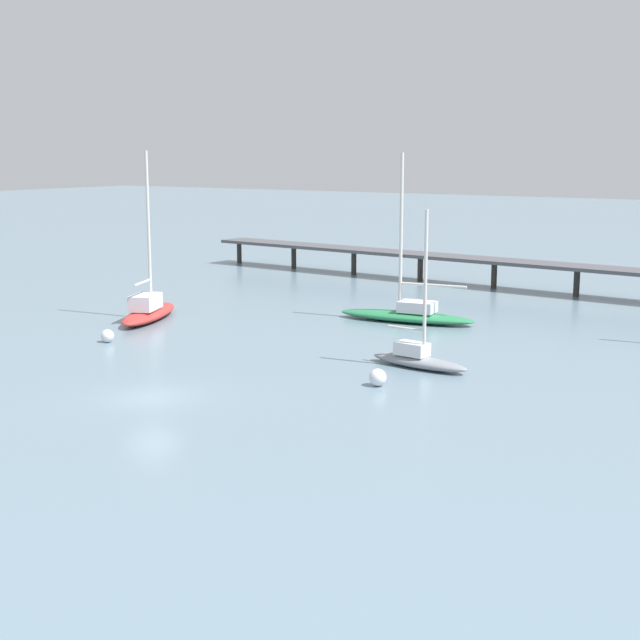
{
  "coord_description": "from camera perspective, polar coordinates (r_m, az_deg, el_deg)",
  "views": [
    {
      "loc": [
        30.19,
        -31.69,
        11.76
      ],
      "look_at": [
        0.0,
        14.98,
        1.5
      ],
      "focal_mm": 51.56,
      "sensor_mm": 36.0,
      "label": 1
    }
  ],
  "objects": [
    {
      "name": "ground_plane",
      "position": [
        45.33,
        -10.38,
        -4.76
      ],
      "size": [
        400.0,
        400.0,
        0.0
      ],
      "primitive_type": "plane",
      "color": "slate"
    },
    {
      "name": "sailboat_red",
      "position": [
        65.74,
        -10.61,
        0.67
      ],
      "size": [
        5.42,
        8.76,
        11.78
      ],
      "color": "red",
      "rests_on": "ground_plane"
    },
    {
      "name": "mooring_buoy_mid",
      "position": [
        46.72,
        3.6,
        -3.58
      ],
      "size": [
        0.9,
        0.9,
        0.9
      ],
      "primitive_type": "sphere",
      "color": "silver",
      "rests_on": "ground_plane"
    },
    {
      "name": "sailboat_green",
      "position": [
        64.24,
        5.49,
        0.47
      ],
      "size": [
        10.09,
        3.69,
        11.65
      ],
      "color": "#287F4C",
      "rests_on": "ground_plane"
    },
    {
      "name": "sailboat_gray",
      "position": [
        50.8,
        6.09,
        -2.26
      ],
      "size": [
        6.15,
        2.15,
        8.7
      ],
      "color": "gray",
      "rests_on": "ground_plane"
    },
    {
      "name": "pier",
      "position": [
        76.13,
        19.13,
        3.57
      ],
      "size": [
        61.7,
        8.19,
        6.82
      ],
      "color": "#4C4C51",
      "rests_on": "ground_plane"
    },
    {
      "name": "mooring_buoy_far",
      "position": [
        58.71,
        -13.05,
        -0.97
      ],
      "size": [
        0.81,
        0.81,
        0.81
      ],
      "primitive_type": "sphere",
      "color": "silver",
      "rests_on": "ground_plane"
    }
  ]
}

